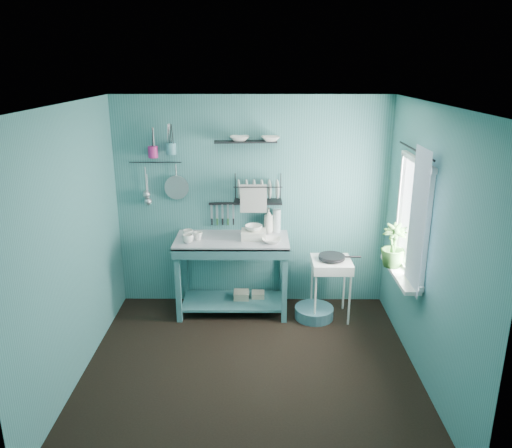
{
  "coord_description": "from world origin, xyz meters",
  "views": [
    {
      "loc": [
        0.08,
        -4.18,
        2.82
      ],
      "look_at": [
        0.05,
        0.85,
        1.2
      ],
      "focal_mm": 35.0,
      "sensor_mm": 36.0,
      "label": 1
    }
  ],
  "objects_px": {
    "utensil_cup_teal": "(171,148)",
    "mug_left": "(188,239)",
    "water_bottle": "(277,221)",
    "hotplate_stand": "(330,289)",
    "mug_right": "(188,234)",
    "frying_pan": "(332,257)",
    "wash_tub": "(254,235)",
    "floor_basin": "(314,312)",
    "storage_tin_large": "(241,300)",
    "storage_tin_small": "(258,300)",
    "potted_plant": "(393,246)",
    "mug_mid": "(198,236)",
    "work_counter": "(233,275)",
    "dish_rack": "(258,189)",
    "soap_bottle": "(268,221)",
    "utensil_cup_magenta": "(153,152)",
    "colander": "(177,187)"
  },
  "relations": [
    {
      "from": "work_counter",
      "to": "hotplate_stand",
      "type": "height_order",
      "value": "work_counter"
    },
    {
      "from": "mug_right",
      "to": "potted_plant",
      "type": "height_order",
      "value": "potted_plant"
    },
    {
      "from": "wash_tub",
      "to": "storage_tin_large",
      "type": "bearing_deg",
      "value": 154.98
    },
    {
      "from": "hotplate_stand",
      "to": "storage_tin_large",
      "type": "distance_m",
      "value": 1.08
    },
    {
      "from": "mug_left",
      "to": "wash_tub",
      "type": "distance_m",
      "value": 0.74
    },
    {
      "from": "hotplate_stand",
      "to": "potted_plant",
      "type": "bearing_deg",
      "value": -44.62
    },
    {
      "from": "dish_rack",
      "to": "utensil_cup_magenta",
      "type": "relative_size",
      "value": 4.23
    },
    {
      "from": "water_bottle",
      "to": "utensil_cup_magenta",
      "type": "bearing_deg",
      "value": 179.94
    },
    {
      "from": "utensil_cup_teal",
      "to": "colander",
      "type": "relative_size",
      "value": 0.46
    },
    {
      "from": "frying_pan",
      "to": "utensil_cup_magenta",
      "type": "xyz_separation_m",
      "value": [
        -2.02,
        0.36,
        1.13
      ]
    },
    {
      "from": "soap_bottle",
      "to": "storage_tin_large",
      "type": "xyz_separation_m",
      "value": [
        -0.32,
        -0.15,
        -0.96
      ]
    },
    {
      "from": "frying_pan",
      "to": "colander",
      "type": "xyz_separation_m",
      "value": [
        -1.78,
        0.39,
        0.71
      ]
    },
    {
      "from": "potted_plant",
      "to": "storage_tin_large",
      "type": "bearing_deg",
      "value": 157.47
    },
    {
      "from": "wash_tub",
      "to": "floor_basin",
      "type": "distance_m",
      "value": 1.15
    },
    {
      "from": "storage_tin_large",
      "to": "mug_right",
      "type": "bearing_deg",
      "value": -175.24
    },
    {
      "from": "floor_basin",
      "to": "hotplate_stand",
      "type": "bearing_deg",
      "value": 11.26
    },
    {
      "from": "hotplate_stand",
      "to": "potted_plant",
      "type": "height_order",
      "value": "potted_plant"
    },
    {
      "from": "mug_left",
      "to": "storage_tin_large",
      "type": "relative_size",
      "value": 0.56
    },
    {
      "from": "water_bottle",
      "to": "hotplate_stand",
      "type": "xyz_separation_m",
      "value": [
        0.61,
        -0.36,
        -0.7
      ]
    },
    {
      "from": "mug_left",
      "to": "hotplate_stand",
      "type": "distance_m",
      "value": 1.72
    },
    {
      "from": "dish_rack",
      "to": "utensil_cup_magenta",
      "type": "height_order",
      "value": "utensil_cup_magenta"
    },
    {
      "from": "work_counter",
      "to": "dish_rack",
      "type": "relative_size",
      "value": 2.36
    },
    {
      "from": "water_bottle",
      "to": "floor_basin",
      "type": "xyz_separation_m",
      "value": [
        0.43,
        -0.4,
        -0.99
      ]
    },
    {
      "from": "work_counter",
      "to": "frying_pan",
      "type": "distance_m",
      "value": 1.18
    },
    {
      "from": "frying_pan",
      "to": "storage_tin_small",
      "type": "bearing_deg",
      "value": 165.14
    },
    {
      "from": "mug_mid",
      "to": "colander",
      "type": "bearing_deg",
      "value": 130.74
    },
    {
      "from": "work_counter",
      "to": "utensil_cup_teal",
      "type": "relative_size",
      "value": 9.96
    },
    {
      "from": "dish_rack",
      "to": "soap_bottle",
      "type": "bearing_deg",
      "value": 12.07
    },
    {
      "from": "dish_rack",
      "to": "storage_tin_small",
      "type": "bearing_deg",
      "value": -89.28
    },
    {
      "from": "dish_rack",
      "to": "storage_tin_large",
      "type": "bearing_deg",
      "value": -149.35
    },
    {
      "from": "mug_left",
      "to": "colander",
      "type": "bearing_deg",
      "value": 112.25
    },
    {
      "from": "utensil_cup_magenta",
      "to": "dish_rack",
      "type": "bearing_deg",
      "value": -2.41
    },
    {
      "from": "mug_right",
      "to": "frying_pan",
      "type": "bearing_deg",
      "value": -4.93
    },
    {
      "from": "storage_tin_large",
      "to": "floor_basin",
      "type": "bearing_deg",
      "value": -14.88
    },
    {
      "from": "water_bottle",
      "to": "storage_tin_small",
      "type": "height_order",
      "value": "water_bottle"
    },
    {
      "from": "wash_tub",
      "to": "dish_rack",
      "type": "distance_m",
      "value": 0.53
    },
    {
      "from": "mug_right",
      "to": "storage_tin_large",
      "type": "bearing_deg",
      "value": 4.76
    },
    {
      "from": "mug_right",
      "to": "utensil_cup_teal",
      "type": "height_order",
      "value": "utensil_cup_teal"
    },
    {
      "from": "mug_mid",
      "to": "storage_tin_large",
      "type": "xyz_separation_m",
      "value": [
        0.48,
        0.11,
        -0.85
      ]
    },
    {
      "from": "wash_tub",
      "to": "water_bottle",
      "type": "height_order",
      "value": "water_bottle"
    },
    {
      "from": "wash_tub",
      "to": "floor_basin",
      "type": "relative_size",
      "value": 0.63
    },
    {
      "from": "wash_tub",
      "to": "water_bottle",
      "type": "relative_size",
      "value": 1.0
    },
    {
      "from": "frying_pan",
      "to": "utensil_cup_teal",
      "type": "height_order",
      "value": "utensil_cup_teal"
    },
    {
      "from": "utensil_cup_teal",
      "to": "mug_left",
      "type": "bearing_deg",
      "value": -62.06
    },
    {
      "from": "storage_tin_small",
      "to": "frying_pan",
      "type": "bearing_deg",
      "value": -14.86
    },
    {
      "from": "storage_tin_large",
      "to": "storage_tin_small",
      "type": "bearing_deg",
      "value": 8.53
    },
    {
      "from": "mug_right",
      "to": "utensil_cup_magenta",
      "type": "bearing_deg",
      "value": 150.53
    },
    {
      "from": "dish_rack",
      "to": "potted_plant",
      "type": "distance_m",
      "value": 1.64
    },
    {
      "from": "wash_tub",
      "to": "floor_basin",
      "type": "bearing_deg",
      "value": -12.56
    },
    {
      "from": "mug_left",
      "to": "mug_mid",
      "type": "bearing_deg",
      "value": 45.0
    }
  ]
}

